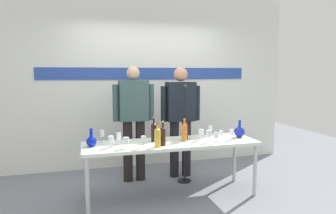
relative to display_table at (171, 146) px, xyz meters
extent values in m
plane|color=slate|center=(0.00, 0.00, -0.67)|extent=(10.00, 10.00, 0.00)
cube|color=white|center=(0.00, 1.52, 0.83)|extent=(5.16, 0.10, 3.00)
cube|color=#2B4DA3|center=(0.00, 1.46, 0.94)|extent=(3.61, 0.01, 0.20)
cube|color=white|center=(0.00, 0.00, 0.04)|extent=(2.26, 0.67, 0.04)
cylinder|color=silver|center=(-1.07, -0.28, -0.33)|extent=(0.05, 0.05, 0.69)
cylinder|color=silver|center=(1.07, -0.28, -0.33)|extent=(0.05, 0.05, 0.69)
cylinder|color=silver|center=(-1.07, 0.28, -0.33)|extent=(0.05, 0.05, 0.69)
cylinder|color=silver|center=(1.07, 0.28, -0.33)|extent=(0.05, 0.05, 0.69)
sphere|color=#0A1EB9|center=(-1.00, 0.03, 0.12)|extent=(0.13, 0.13, 0.13)
cylinder|color=#0A1EB9|center=(-1.00, 0.03, 0.23)|extent=(0.04, 0.04, 0.11)
sphere|color=#1B28B3|center=(1.00, 0.03, 0.13)|extent=(0.15, 0.15, 0.15)
cylinder|color=#1B28B3|center=(1.00, 0.03, 0.25)|extent=(0.04, 0.04, 0.10)
cylinder|color=black|center=(-0.46, 0.73, -0.21)|extent=(0.14, 0.14, 0.92)
cylinder|color=black|center=(-0.27, 0.73, -0.21)|extent=(0.14, 0.14, 0.92)
cube|color=#385355|center=(-0.37, 0.73, 0.54)|extent=(0.42, 0.22, 0.60)
cylinder|color=#385355|center=(-0.63, 0.73, 0.51)|extent=(0.09, 0.09, 0.54)
cylinder|color=#385355|center=(-0.10, 0.73, 0.51)|extent=(0.09, 0.09, 0.54)
sphere|color=tan|center=(-0.37, 0.73, 0.95)|extent=(0.19, 0.19, 0.19)
cylinder|color=black|center=(0.27, 0.73, -0.23)|extent=(0.14, 0.14, 0.88)
cylinder|color=black|center=(0.46, 0.73, -0.23)|extent=(0.14, 0.14, 0.88)
cube|color=black|center=(0.37, 0.73, 0.51)|extent=(0.44, 0.22, 0.60)
cylinder|color=black|center=(0.10, 0.73, 0.48)|extent=(0.09, 0.09, 0.54)
cylinder|color=black|center=(0.64, 0.73, 0.48)|extent=(0.09, 0.09, 0.54)
sphere|color=tan|center=(0.37, 0.73, 0.93)|extent=(0.21, 0.21, 0.21)
cylinder|color=black|center=(-0.21, 0.10, 0.17)|extent=(0.07, 0.07, 0.22)
cone|color=black|center=(-0.21, 0.10, 0.29)|extent=(0.07, 0.07, 0.03)
cylinder|color=black|center=(-0.21, 0.10, 0.32)|extent=(0.02, 0.02, 0.08)
cylinder|color=gold|center=(-0.21, 0.10, 0.37)|extent=(0.03, 0.03, 0.02)
cylinder|color=black|center=(-0.15, -0.15, 0.16)|extent=(0.07, 0.07, 0.21)
cone|color=black|center=(-0.15, -0.15, 0.28)|extent=(0.07, 0.07, 0.03)
cylinder|color=black|center=(-0.15, -0.15, 0.31)|extent=(0.03, 0.03, 0.08)
cylinder|color=gold|center=(-0.15, -0.15, 0.36)|extent=(0.03, 0.03, 0.02)
cylinder|color=#CB6E26|center=(0.19, 0.01, 0.16)|extent=(0.07, 0.07, 0.21)
cone|color=#CB6E26|center=(0.19, 0.01, 0.28)|extent=(0.07, 0.07, 0.03)
cylinder|color=#CB6E26|center=(0.19, 0.01, 0.30)|extent=(0.03, 0.03, 0.07)
cylinder|color=gold|center=(0.19, 0.01, 0.35)|extent=(0.03, 0.03, 0.02)
cylinder|color=gold|center=(-0.24, -0.22, 0.16)|extent=(0.07, 0.07, 0.22)
cone|color=gold|center=(-0.24, -0.22, 0.29)|extent=(0.07, 0.07, 0.03)
cylinder|color=gold|center=(-0.24, -0.22, 0.31)|extent=(0.03, 0.03, 0.07)
cylinder|color=#AD271E|center=(-0.24, -0.22, 0.35)|extent=(0.03, 0.03, 0.02)
cylinder|color=#370D06|center=(0.24, 0.11, 0.16)|extent=(0.07, 0.07, 0.22)
cone|color=#370D06|center=(0.24, 0.11, 0.28)|extent=(0.07, 0.07, 0.03)
cylinder|color=#370D06|center=(0.24, 0.11, 0.31)|extent=(0.02, 0.02, 0.07)
cylinder|color=black|center=(0.24, 0.11, 0.35)|extent=(0.03, 0.03, 0.02)
cylinder|color=white|center=(-0.61, -0.19, 0.06)|extent=(0.05, 0.05, 0.00)
cylinder|color=white|center=(-0.61, -0.19, 0.09)|extent=(0.01, 0.01, 0.06)
cylinder|color=white|center=(-0.61, -0.19, 0.16)|extent=(0.07, 0.07, 0.08)
cylinder|color=white|center=(-0.87, 0.21, 0.06)|extent=(0.06, 0.06, 0.00)
cylinder|color=white|center=(-0.87, 0.21, 0.10)|extent=(0.01, 0.01, 0.08)
cylinder|color=white|center=(-0.87, 0.21, 0.18)|extent=(0.06, 0.06, 0.08)
cylinder|color=white|center=(-0.41, -0.22, 0.06)|extent=(0.06, 0.06, 0.00)
cylinder|color=white|center=(-0.41, -0.22, 0.10)|extent=(0.01, 0.01, 0.07)
cylinder|color=white|center=(-0.41, -0.22, 0.17)|extent=(0.06, 0.06, 0.07)
cylinder|color=white|center=(-0.78, -0.09, 0.06)|extent=(0.06, 0.06, 0.00)
cylinder|color=white|center=(-0.78, -0.09, 0.09)|extent=(0.01, 0.01, 0.06)
cylinder|color=white|center=(-0.78, -0.09, 0.16)|extent=(0.06, 0.06, 0.09)
cylinder|color=white|center=(-0.67, 0.04, 0.06)|extent=(0.05, 0.05, 0.00)
cylinder|color=white|center=(-0.67, 0.04, 0.09)|extent=(0.01, 0.01, 0.07)
cylinder|color=white|center=(-0.67, 0.04, 0.17)|extent=(0.06, 0.06, 0.08)
cylinder|color=white|center=(0.47, -0.15, 0.06)|extent=(0.06, 0.06, 0.00)
cylinder|color=white|center=(0.47, -0.15, 0.10)|extent=(0.01, 0.01, 0.08)
cylinder|color=white|center=(0.47, -0.15, 0.18)|extent=(0.07, 0.07, 0.08)
cylinder|color=white|center=(0.41, 0.00, 0.06)|extent=(0.06, 0.06, 0.00)
cylinder|color=white|center=(0.41, 0.00, 0.10)|extent=(0.01, 0.01, 0.07)
cylinder|color=white|center=(0.41, 0.00, 0.17)|extent=(0.07, 0.07, 0.07)
cylinder|color=white|center=(0.81, -0.10, 0.06)|extent=(0.06, 0.06, 0.00)
cylinder|color=white|center=(0.81, -0.10, 0.09)|extent=(0.01, 0.01, 0.06)
cylinder|color=white|center=(0.81, -0.10, 0.16)|extent=(0.06, 0.06, 0.08)
cylinder|color=white|center=(0.54, -0.21, 0.06)|extent=(0.06, 0.06, 0.00)
cylinder|color=white|center=(0.54, -0.21, 0.09)|extent=(0.01, 0.01, 0.06)
cylinder|color=white|center=(0.54, -0.21, 0.16)|extent=(0.06, 0.06, 0.07)
cylinder|color=white|center=(0.65, 0.23, 0.06)|extent=(0.06, 0.06, 0.00)
cylinder|color=white|center=(0.65, 0.23, 0.10)|extent=(0.01, 0.01, 0.08)
cylinder|color=white|center=(0.65, 0.23, 0.17)|extent=(0.06, 0.06, 0.07)
cylinder|color=white|center=(0.67, -0.07, 0.06)|extent=(0.06, 0.06, 0.00)
cylinder|color=white|center=(0.67, -0.07, 0.09)|extent=(0.01, 0.01, 0.06)
cylinder|color=white|center=(0.67, -0.07, 0.15)|extent=(0.06, 0.06, 0.07)
cylinder|color=black|center=(0.34, 0.47, -0.66)|extent=(0.20, 0.20, 0.02)
cylinder|color=black|center=(0.34, 0.47, 0.02)|extent=(0.02, 0.02, 1.39)
sphere|color=#232328|center=(0.34, 0.47, 0.75)|extent=(0.06, 0.06, 0.06)
camera|label=1|loc=(-1.10, -3.75, 0.96)|focal=32.84mm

